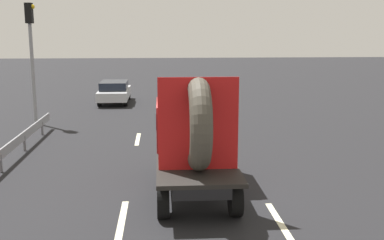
% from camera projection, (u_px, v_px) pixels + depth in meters
% --- Properties ---
extents(ground_plane, '(120.00, 120.00, 0.00)m').
position_uv_depth(ground_plane, '(201.00, 188.00, 13.00)').
color(ground_plane, black).
extents(flatbed_truck, '(2.02, 4.71, 3.26)m').
position_uv_depth(flatbed_truck, '(193.00, 133.00, 12.69)').
color(flatbed_truck, black).
rests_on(flatbed_truck, ground_plane).
extents(distant_sedan, '(1.71, 4.00, 1.30)m').
position_uv_depth(distant_sedan, '(114.00, 91.00, 27.85)').
color(distant_sedan, black).
rests_on(distant_sedan, ground_plane).
extents(traffic_light, '(0.42, 0.36, 5.50)m').
position_uv_depth(traffic_light, '(31.00, 46.00, 21.13)').
color(traffic_light, gray).
rests_on(traffic_light, ground_plane).
extents(guardrail, '(0.10, 10.39, 0.71)m').
position_uv_depth(guardrail, '(13.00, 145.00, 15.61)').
color(guardrail, gray).
rests_on(guardrail, ground_plane).
extents(lane_dash_left_near, '(0.16, 2.92, 0.01)m').
position_uv_depth(lane_dash_left_near, '(121.00, 225.00, 10.53)').
color(lane_dash_left_near, beige).
rests_on(lane_dash_left_near, ground_plane).
extents(lane_dash_left_far, '(0.16, 2.10, 0.01)m').
position_uv_depth(lane_dash_left_far, '(138.00, 139.00, 18.75)').
color(lane_dash_left_far, beige).
rests_on(lane_dash_left_far, ground_plane).
extents(lane_dash_right_near, '(0.16, 2.68, 0.01)m').
position_uv_depth(lane_dash_right_near, '(282.00, 225.00, 10.52)').
color(lane_dash_right_near, beige).
rests_on(lane_dash_right_near, ground_plane).
extents(lane_dash_right_far, '(0.16, 2.31, 0.01)m').
position_uv_depth(lane_dash_right_far, '(229.00, 141.00, 18.42)').
color(lane_dash_right_far, beige).
rests_on(lane_dash_right_far, ground_plane).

